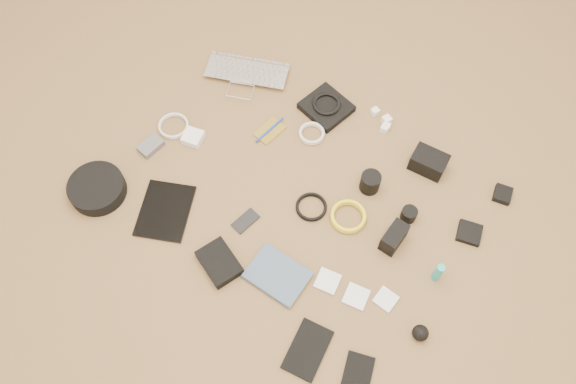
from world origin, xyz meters
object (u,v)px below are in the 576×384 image
Objects in this scene: dslr_camera at (429,162)px; phone at (246,221)px; tablet at (165,211)px; laptop at (244,81)px; headphone_case at (97,189)px; paperback at (265,293)px.

phone is at bearing -131.73° from dslr_camera.
laptop is at bearing 75.50° from tablet.
headphone_case is (-0.54, -0.22, 0.03)m from phone.
headphone_case reaches higher than paperback.
headphone_case is at bearing -145.20° from dslr_camera.
paperback is at bearing 2.16° from headphone_case.
headphone_case is 1.03× the size of paperback.
laptop is 3.46× the size of phone.
laptop is at bearing 40.79° from paperback.
laptop is 1.48× the size of tablet.
headphone_case is at bearing -123.06° from laptop.
tablet is 1.11× the size of headphone_case.
dslr_camera is at bearing 39.20° from headphone_case.
dslr_camera reaches higher than paperback.
paperback reaches higher than phone.
headphone_case reaches higher than laptop.
tablet is 0.50m from paperback.
tablet is (-0.73, -0.73, -0.03)m from dslr_camera.
paperback is at bearing -71.25° from laptop.
paperback reaches higher than tablet.
dslr_camera is at bearing -17.62° from laptop.
tablet is (0.12, -0.67, -0.01)m from laptop.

